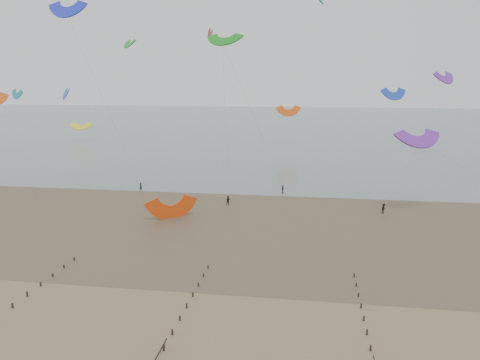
{
  "coord_description": "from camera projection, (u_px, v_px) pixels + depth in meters",
  "views": [
    {
      "loc": [
        16.02,
        -42.01,
        23.48
      ],
      "look_at": [
        5.72,
        28.0,
        8.0
      ],
      "focal_mm": 35.0,
      "sensor_mm": 36.0,
      "label": 1
    }
  ],
  "objects": [
    {
      "name": "kites_airborne",
      "position": [
        231.0,
        90.0,
        131.0
      ],
      "size": [
        244.22,
        103.24,
        40.59
      ],
      "color": "#202CE0",
      "rests_on": "ground"
    },
    {
      "name": "ground",
      "position": [
        145.0,
        312.0,
        47.9
      ],
      "size": [
        500.0,
        500.0,
        0.0
      ],
      "primitive_type": "plane",
      "color": "brown",
      "rests_on": "ground"
    },
    {
      "name": "grounded_kite",
      "position": [
        172.0,
        218.0,
        80.21
      ],
      "size": [
        9.77,
        9.32,
        4.25
      ],
      "primitive_type": null,
      "rotation": [
        1.54,
        0.0,
        0.6
      ],
      "color": "#E5420E",
      "rests_on": "ground"
    },
    {
      "name": "kitesurfers",
      "position": [
        403.0,
        200.0,
        88.66
      ],
      "size": [
        147.39,
        18.83,
        1.83
      ],
      "color": "black",
      "rests_on": "ground"
    },
    {
      "name": "sea_and_shore",
      "position": [
        190.0,
        215.0,
        81.72
      ],
      "size": [
        500.0,
        665.0,
        0.03
      ],
      "color": "#475654",
      "rests_on": "ground"
    },
    {
      "name": "kitesurfer_lead",
      "position": [
        141.0,
        187.0,
        99.18
      ],
      "size": [
        0.74,
        0.63,
        1.72
      ],
      "primitive_type": "imported",
      "rotation": [
        0.0,
        0.0,
        2.73
      ],
      "color": "black",
      "rests_on": "ground"
    }
  ]
}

